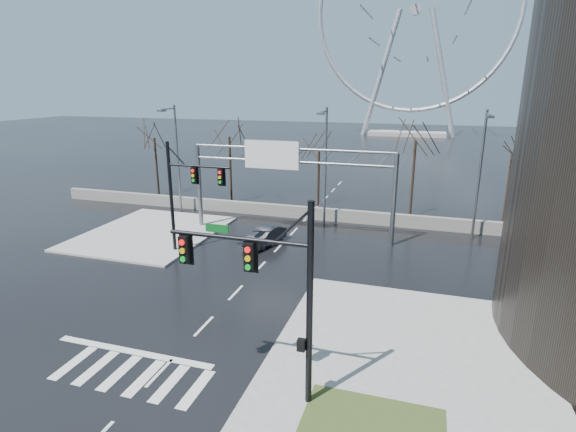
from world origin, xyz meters
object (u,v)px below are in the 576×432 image
at_px(ferris_wheel, 415,19).
at_px(car, 265,236).
at_px(signal_mast_near, 273,283).
at_px(signal_mast_far, 184,188).
at_px(sign_gantry, 286,172).

xyz_separation_m(ferris_wheel, car, (-6.21, -82.70, -25.46)).
bearing_deg(signal_mast_near, signal_mast_far, 130.26).
bearing_deg(sign_gantry, car, -107.34).
distance_m(signal_mast_near, car, 18.03).
bearing_deg(ferris_wheel, car, -94.29).
bearing_deg(signal_mast_far, signal_mast_near, -49.74).
relative_size(signal_mast_far, car, 1.97).
height_order(sign_gantry, car, sign_gantry).
xyz_separation_m(signal_mast_near, ferris_wheel, (-0.14, 99.04, 21.26)).
distance_m(signal_mast_near, signal_mast_far, 17.03).
relative_size(ferris_wheel, car, 12.52).
xyz_separation_m(signal_mast_far, ferris_wheel, (10.87, 86.04, 21.30)).
bearing_deg(ferris_wheel, signal_mast_near, -89.92).
bearing_deg(sign_gantry, ferris_wheel, 86.16).
bearing_deg(car, sign_gantry, 87.39).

